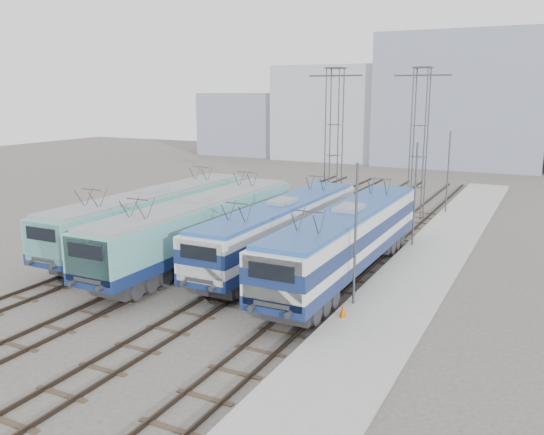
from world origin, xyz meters
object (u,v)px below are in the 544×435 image
Objects in this scene: locomotive_center_left at (198,225)px; mast_rear at (448,174)px; catenary_tower_east at (419,136)px; catenary_tower_west at (334,135)px; locomotive_center_right at (281,226)px; locomotive_far_left at (153,214)px; mast_front at (355,238)px; mast_mid at (415,197)px; locomotive_far_right at (347,236)px; safety_cone at (343,311)px.

mast_rear is at bearing 62.42° from locomotive_center_left.
mast_rear is (2.10, 2.00, -3.14)m from catenary_tower_east.
locomotive_center_right is at bearing -81.29° from catenary_tower_west.
locomotive_center_left is at bearing -17.36° from locomotive_far_left.
locomotive_far_left is 24.74m from mast_rear.
mast_front is 1.00× the size of mast_mid.
locomotive_far_right reaches higher than locomotive_center_left.
catenary_tower_east reaches higher than locomotive_far_left.
catenary_tower_west is (2.25, 16.77, 4.30)m from locomotive_center_left.
safety_cone is at bearing -24.76° from locomotive_center_left.
locomotive_center_left is 2.69× the size of mast_front.
catenary_tower_west reaches higher than locomotive_center_right.
safety_cone is at bearing -47.82° from locomotive_center_right.
mast_mid reaches higher than safety_cone.
catenary_tower_west reaches higher than mast_rear.
mast_mid is 12.00m from mast_rear.
catenary_tower_east is at bearing 65.01° from locomotive_center_left.
locomotive_center_right is (4.50, 2.09, -0.05)m from locomotive_center_left.
catenary_tower_east is 4.28m from mast_rear.
catenary_tower_east is 22.32m from mast_front.
locomotive_far_right is at bearing -66.75° from catenary_tower_west.
catenary_tower_east is 1.71× the size of mast_front.
mast_front reaches higher than locomotive_center_left.
mast_front is at bearing -66.67° from locomotive_far_right.
mast_front is at bearing -66.73° from catenary_tower_west.
mast_mid is at bearing 90.54° from safety_cone.
mast_mid reaches higher than locomotive_far_right.
mast_mid and mast_rear have the same top height.
catenary_tower_east is (6.50, 2.00, 0.00)m from catenary_tower_west.
catenary_tower_west is at bearing 137.07° from mast_mid.
catenary_tower_east is (8.75, 18.77, 4.30)m from locomotive_center_left.
mast_rear reaches higher than locomotive_far_left.
locomotive_far_right is 2.70× the size of mast_mid.
safety_cone is at bearing -72.10° from locomotive_far_right.
locomotive_far_right reaches higher than safety_cone.
safety_cone is at bearing -89.46° from mast_mid.
locomotive_center_left is 14.00m from mast_mid.
catenary_tower_west is 9.99m from mast_rear.
locomotive_far_right is at bearing -12.83° from locomotive_center_right.
locomotive_far_left is 31.02× the size of safety_cone.
locomotive_center_right is at bearing -108.77° from mast_rear.
locomotive_center_left is at bearing -155.11° from locomotive_center_right.
mast_rear is (0.00, 24.00, 0.00)m from mast_front.
mast_rear is (6.35, 18.69, 1.20)m from locomotive_center_right.
mast_mid is 11.66× the size of safety_cone.
mast_mid is (0.00, 12.00, 0.00)m from mast_front.
safety_cone is at bearing -68.21° from catenary_tower_west.
safety_cone is (2.23, -23.84, -6.04)m from catenary_tower_east.
locomotive_center_right is 19.77m from mast_rear.
catenary_tower_east is 19.98× the size of safety_cone.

